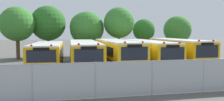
# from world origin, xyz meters

# --- Properties ---
(ground_plane) EXTENTS (160.00, 160.00, 0.00)m
(ground_plane) POSITION_xyz_m (0.00, 0.00, 0.00)
(ground_plane) COLOR #595651
(school_bus_0) EXTENTS (2.84, 9.36, 2.50)m
(school_bus_0) POSITION_xyz_m (-6.48, 0.18, 1.32)
(school_bus_0) COLOR #EAA80C
(school_bus_0) RESTS_ON ground_plane
(school_bus_1) EXTENTS (2.83, 11.70, 2.62)m
(school_bus_1) POSITION_xyz_m (-3.14, 0.12, 1.38)
(school_bus_1) COLOR #EAA80C
(school_bus_1) RESTS_ON ground_plane
(school_bus_2) EXTENTS (2.84, 11.04, 2.70)m
(school_bus_2) POSITION_xyz_m (0.06, 0.14, 1.42)
(school_bus_2) COLOR yellow
(school_bus_2) RESTS_ON ground_plane
(school_bus_3) EXTENTS (2.46, 11.37, 2.65)m
(school_bus_3) POSITION_xyz_m (3.19, 0.16, 1.39)
(school_bus_3) COLOR yellow
(school_bus_3) RESTS_ON ground_plane
(school_bus_4) EXTENTS (2.56, 10.26, 2.76)m
(school_bus_4) POSITION_xyz_m (6.47, 0.03, 1.45)
(school_bus_4) COLOR #EAA80C
(school_bus_4) RESTS_ON ground_plane
(tree_0) EXTENTS (4.24, 4.24, 6.48)m
(tree_0) POSITION_xyz_m (-10.62, 8.48, 4.45)
(tree_0) COLOR #4C3823
(tree_0) RESTS_ON ground_plane
(tree_1) EXTENTS (4.63, 4.63, 6.84)m
(tree_1) POSITION_xyz_m (-6.97, 10.21, 4.60)
(tree_1) COLOR #4C3823
(tree_1) RESTS_ON ground_plane
(tree_2) EXTENTS (4.67, 4.66, 6.18)m
(tree_2) POSITION_xyz_m (-2.04, 9.92, 3.93)
(tree_2) COLOR #4C3823
(tree_2) RESTS_ON ground_plane
(tree_3) EXTENTS (4.19, 4.19, 6.72)m
(tree_3) POSITION_xyz_m (2.34, 8.85, 4.57)
(tree_3) COLOR #4C3823
(tree_3) RESTS_ON ground_plane
(tree_4) EXTENTS (3.24, 3.24, 5.25)m
(tree_4) POSITION_xyz_m (6.55, 10.34, 3.69)
(tree_4) COLOR #4C3823
(tree_4) RESTS_ON ground_plane
(tree_5) EXTENTS (4.16, 4.16, 5.79)m
(tree_5) POSITION_xyz_m (12.00, 10.51, 3.66)
(tree_5) COLOR #4C3823
(tree_5) RESTS_ON ground_plane
(chainlink_fence) EXTENTS (18.44, 0.07, 1.89)m
(chainlink_fence) POSITION_xyz_m (-0.37, -10.17, 0.98)
(chainlink_fence) COLOR #9EA0A3
(chainlink_fence) RESTS_ON ground_plane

